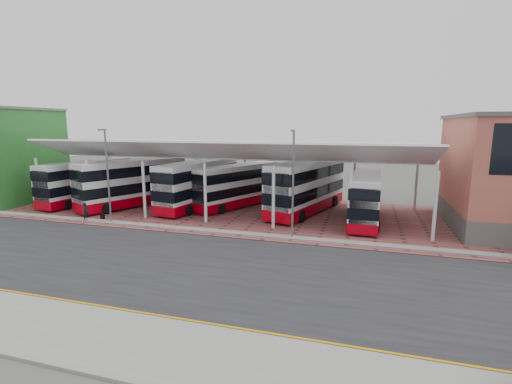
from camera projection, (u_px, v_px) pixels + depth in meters
ground at (240, 266)px, 22.43m from camera, size 140.00×140.00×0.00m
road at (234, 272)px, 21.49m from camera, size 120.00×14.00×0.02m
forecourt at (306, 217)px, 34.13m from camera, size 72.00×16.00×0.06m
sidewalk at (162, 349)px, 13.93m from camera, size 120.00×4.00×0.14m
north_kerb at (266, 236)px, 28.27m from camera, size 120.00×0.80×0.14m
yellow_line_near at (186, 324)px, 15.82m from camera, size 120.00×0.12×0.01m
yellow_line_far at (189, 320)px, 16.10m from camera, size 120.00×0.12×0.01m
canopy at (227, 152)px, 36.22m from camera, size 37.00×11.63×7.07m
shop_green at (11, 155)px, 40.24m from camera, size 6.40×10.20×10.22m
lamp_west at (107, 173)px, 31.48m from camera, size 0.16×0.90×8.07m
lamp_east at (293, 181)px, 27.01m from camera, size 0.16×0.90×8.07m
bus_0 at (87, 182)px, 40.26m from camera, size 3.93×11.08×4.47m
bus_1 at (133, 183)px, 38.36m from camera, size 7.25×11.64×4.77m
bus_2 at (199, 184)px, 37.86m from camera, size 4.45×11.69×4.70m
bus_3 at (237, 186)px, 38.02m from camera, size 6.57×10.53×4.32m
bus_4 at (307, 187)px, 35.65m from camera, size 6.13×12.32×4.96m
bus_5 at (366, 198)px, 32.10m from camera, size 2.74×10.12×4.14m
pedestrian at (86, 212)px, 32.49m from camera, size 0.43×0.63×1.65m
suitcase at (102, 217)px, 32.96m from camera, size 0.32×0.23×0.55m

